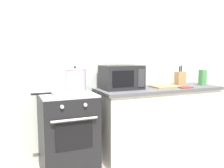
# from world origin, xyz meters

# --- Properties ---
(back_wall) EXTENTS (4.40, 0.10, 2.50)m
(back_wall) POSITION_xyz_m (0.30, 0.97, 1.25)
(back_wall) COLOR silver
(back_wall) RESTS_ON ground_plane
(lower_cabinet_right) EXTENTS (1.64, 0.56, 0.88)m
(lower_cabinet_right) POSITION_xyz_m (0.90, 0.62, 0.44)
(lower_cabinet_right) COLOR white
(lower_cabinet_right) RESTS_ON ground_plane
(countertop_right) EXTENTS (1.70, 0.60, 0.04)m
(countertop_right) POSITION_xyz_m (0.90, 0.62, 0.90)
(countertop_right) COLOR #59595E
(countertop_right) RESTS_ON lower_cabinet_right
(stove) EXTENTS (0.60, 0.64, 0.92)m
(stove) POSITION_xyz_m (-0.35, 0.60, 0.46)
(stove) COLOR black
(stove) RESTS_ON ground_plane
(stock_pot) EXTENTS (0.33, 0.25, 0.30)m
(stock_pot) POSITION_xyz_m (-0.23, 0.66, 1.06)
(stock_pot) COLOR silver
(stock_pot) RESTS_ON stove
(frying_pan) EXTENTS (0.47, 0.27, 0.05)m
(frying_pan) POSITION_xyz_m (-0.42, 0.47, 0.95)
(frying_pan) COLOR silver
(frying_pan) RESTS_ON stove
(microwave) EXTENTS (0.50, 0.37, 0.30)m
(microwave) POSITION_xyz_m (0.37, 0.68, 1.07)
(microwave) COLOR #232326
(microwave) RESTS_ON countertop_right
(cutting_board) EXTENTS (0.36, 0.26, 0.02)m
(cutting_board) POSITION_xyz_m (0.97, 0.60, 0.93)
(cutting_board) COLOR tan
(cutting_board) RESTS_ON countertop_right
(knife_block) EXTENTS (0.13, 0.10, 0.28)m
(knife_block) POSITION_xyz_m (1.34, 0.74, 1.02)
(knife_block) COLOR tan
(knife_block) RESTS_ON countertop_right
(pasta_box) EXTENTS (0.08, 0.08, 0.22)m
(pasta_box) POSITION_xyz_m (1.60, 0.57, 1.03)
(pasta_box) COLOR #4C9356
(pasta_box) RESTS_ON countertop_right
(oven_mitt) EXTENTS (0.18, 0.14, 0.02)m
(oven_mitt) POSITION_xyz_m (1.18, 0.44, 0.93)
(oven_mitt) COLOR #993333
(oven_mitt) RESTS_ON countertop_right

